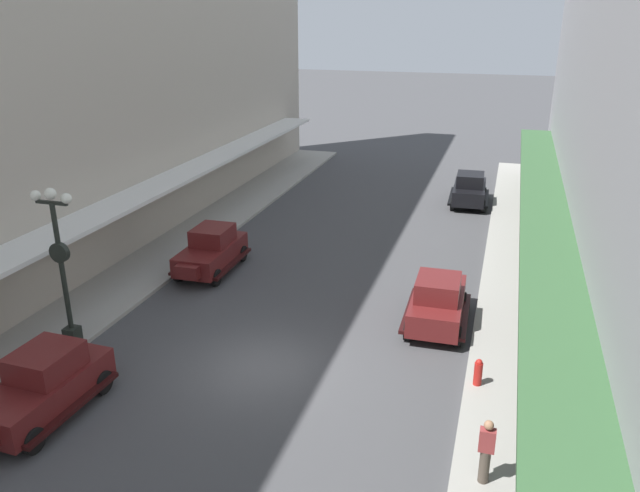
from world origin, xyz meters
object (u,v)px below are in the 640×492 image
object	(u,v)px
parked_car_3	(438,300)
pedestrian_1	(486,451)
parked_car_0	(470,188)
parked_car_1	(43,383)
fire_hydrant	(478,372)
lamp_post_with_clock	(61,260)
parked_car_2	(211,249)

from	to	relation	value
parked_car_3	pedestrian_1	bearing A→B (deg)	-75.33
parked_car_0	parked_car_1	world-z (taller)	same
fire_hydrant	pedestrian_1	bearing A→B (deg)	-84.51
fire_hydrant	pedestrian_1	distance (m)	4.05
parked_car_1	fire_hydrant	world-z (taller)	parked_car_1
parked_car_0	lamp_post_with_clock	size ratio (longest dim) A/B	0.83
pedestrian_1	parked_car_0	bearing A→B (deg)	95.19
parked_car_2	fire_hydrant	world-z (taller)	parked_car_2
parked_car_3	fire_hydrant	world-z (taller)	parked_car_3
lamp_post_with_clock	pedestrian_1	bearing A→B (deg)	-11.80
parked_car_1	pedestrian_1	world-z (taller)	parked_car_1
parked_car_0	fire_hydrant	world-z (taller)	parked_car_0
parked_car_0	parked_car_1	distance (m)	25.08
parked_car_2	parked_car_3	distance (m)	9.85
parked_car_1	fire_hydrant	size ratio (longest dim) A/B	5.24
parked_car_3	fire_hydrant	bearing A→B (deg)	-66.07
parked_car_0	parked_car_1	bearing A→B (deg)	-111.93
parked_car_2	pedestrian_1	bearing A→B (deg)	-40.15
parked_car_1	lamp_post_with_clock	distance (m)	4.27
parked_car_3	pedestrian_1	distance (m)	7.92
parked_car_1	parked_car_2	distance (m)	10.40
parked_car_1	lamp_post_with_clock	world-z (taller)	lamp_post_with_clock
parked_car_3	lamp_post_with_clock	bearing A→B (deg)	-156.16
parked_car_3	fire_hydrant	distance (m)	4.01
parked_car_0	lamp_post_with_clock	bearing A→B (deg)	-119.06
parked_car_0	pedestrian_1	size ratio (longest dim) A/B	2.62
parked_car_3	pedestrian_1	world-z (taller)	parked_car_3
pedestrian_1	parked_car_2	bearing A→B (deg)	139.85
parked_car_3	lamp_post_with_clock	size ratio (longest dim) A/B	0.83
parked_car_1	lamp_post_with_clock	size ratio (longest dim) A/B	0.83
parked_car_2	lamp_post_with_clock	xyz separation A→B (m)	(-1.51, -7.06, 2.04)
parked_car_0	parked_car_3	size ratio (longest dim) A/B	1.00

